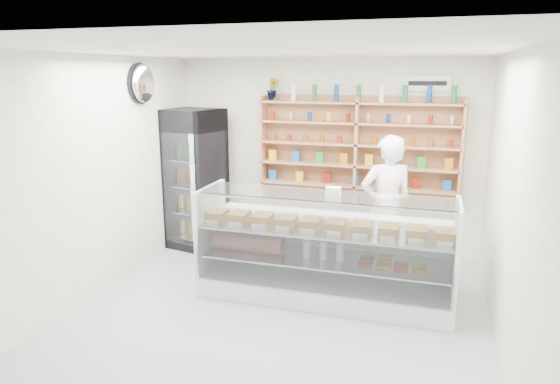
% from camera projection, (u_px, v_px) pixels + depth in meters
% --- Properties ---
extents(room, '(5.00, 5.00, 5.00)m').
position_uv_depth(room, '(272.00, 193.00, 5.06)').
color(room, '#98999D').
rests_on(room, ground).
extents(display_counter, '(2.91, 0.87, 1.27)m').
position_uv_depth(display_counter, '(324.00, 270.00, 5.82)').
color(display_counter, white).
rests_on(display_counter, floor).
extents(shop_worker, '(0.79, 0.68, 1.85)m').
position_uv_depth(shop_worker, '(386.00, 207.00, 6.35)').
color(shop_worker, white).
rests_on(shop_worker, floor).
extents(drinks_cooler, '(0.88, 0.86, 2.07)m').
position_uv_depth(drinks_cooler, '(195.00, 179.00, 7.47)').
color(drinks_cooler, black).
rests_on(drinks_cooler, floor).
extents(wall_shelving, '(2.84, 0.28, 1.33)m').
position_uv_depth(wall_shelving, '(357.00, 145.00, 7.05)').
color(wall_shelving, '#B47955').
rests_on(wall_shelving, back_wall).
extents(potted_plant, '(0.19, 0.16, 0.32)m').
position_uv_depth(potted_plant, '(273.00, 89.00, 7.23)').
color(potted_plant, '#1E6626').
rests_on(potted_plant, wall_shelving).
extents(security_mirror, '(0.15, 0.50, 0.50)m').
position_uv_depth(security_mirror, '(144.00, 83.00, 6.56)').
color(security_mirror, silver).
rests_on(security_mirror, left_wall).
extents(wall_sign, '(0.62, 0.03, 0.20)m').
position_uv_depth(wall_sign, '(427.00, 83.00, 6.71)').
color(wall_sign, white).
rests_on(wall_sign, back_wall).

